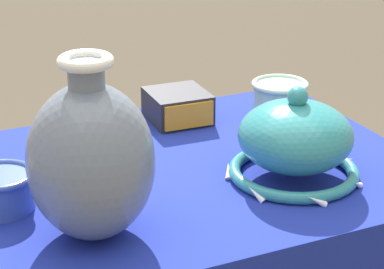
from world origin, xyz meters
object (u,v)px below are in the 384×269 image
(vase_dome_bell, at_px, (295,142))
(cup_wide_celadon, at_px, (279,99))
(vase_tall_bulbous, at_px, (91,160))
(cup_wide_cobalt, at_px, (1,189))
(mosaic_tile_box, at_px, (178,106))

(vase_dome_bell, height_order, cup_wide_celadon, vase_dome_bell)
(vase_tall_bulbous, relative_size, cup_wide_cobalt, 2.46)
(cup_wide_cobalt, relative_size, cup_wide_celadon, 0.95)
(vase_tall_bulbous, distance_m, mosaic_tile_box, 0.52)
(mosaic_tile_box, relative_size, cup_wide_cobalt, 1.16)
(vase_tall_bulbous, distance_m, cup_wide_celadon, 0.62)
(cup_wide_cobalt, bearing_deg, cup_wide_celadon, 15.10)
(cup_wide_celadon, bearing_deg, cup_wide_cobalt, -164.90)
(mosaic_tile_box, bearing_deg, vase_tall_bulbous, -126.31)
(vase_tall_bulbous, height_order, cup_wide_celadon, vase_tall_bulbous)
(mosaic_tile_box, distance_m, cup_wide_cobalt, 0.51)
(vase_dome_bell, distance_m, cup_wide_cobalt, 0.52)
(vase_dome_bell, distance_m, mosaic_tile_box, 0.36)
(cup_wide_cobalt, xyz_separation_m, cup_wide_celadon, (0.64, 0.17, 0.01))
(mosaic_tile_box, bearing_deg, cup_wide_cobalt, -147.27)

